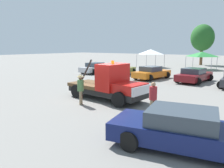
{
  "coord_description": "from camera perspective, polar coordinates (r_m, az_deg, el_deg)",
  "views": [
    {
      "loc": [
        8.5,
        -10.74,
        3.36
      ],
      "look_at": [
        0.5,
        0.0,
        1.05
      ],
      "focal_mm": 35.0,
      "sensor_mm": 36.0,
      "label": 1
    }
  ],
  "objects": [
    {
      "name": "ground_plane",
      "position": [
        14.1,
        -1.63,
        -4.0
      ],
      "size": [
        160.0,
        160.0,
        0.0
      ],
      "primitive_type": "plane",
      "color": "gray"
    },
    {
      "name": "tow_truck",
      "position": [
        13.68,
        -0.6,
        -0.29
      ],
      "size": [
        5.6,
        2.4,
        2.52
      ],
      "rotation": [
        0.0,
        0.0,
        -0.08
      ],
      "color": "black",
      "rests_on": "ground"
    },
    {
      "name": "foreground_car",
      "position": [
        7.69,
        19.16,
        -11.39
      ],
      "size": [
        5.44,
        3.0,
        1.34
      ],
      "rotation": [
        0.0,
        0.0,
        0.21
      ],
      "color": "#0F194C",
      "rests_on": "ground"
    },
    {
      "name": "person_near_truck",
      "position": [
        10.73,
        10.68,
        -3.25
      ],
      "size": [
        0.37,
        0.37,
        1.68
      ],
      "rotation": [
        0.0,
        0.0,
        2.91
      ],
      "color": "#847051",
      "rests_on": "ground"
    },
    {
      "name": "person_at_hood",
      "position": [
        12.75,
        -8.21,
        -0.87
      ],
      "size": [
        0.39,
        0.39,
        1.74
      ],
      "rotation": [
        0.0,
        0.0,
        3.76
      ],
      "color": "#847051",
      "rests_on": "ground"
    },
    {
      "name": "parked_car_silver",
      "position": [
        28.07,
        -4.23,
        4.21
      ],
      "size": [
        2.38,
        4.68,
        1.34
      ],
      "rotation": [
        0.0,
        0.0,
        1.57
      ],
      "color": "#B7B7BC",
      "rests_on": "ground"
    },
    {
      "name": "parked_car_olive",
      "position": [
        25.95,
        2.4,
        3.77
      ],
      "size": [
        2.68,
        4.75,
        1.34
      ],
      "rotation": [
        0.0,
        0.0,
        1.68
      ],
      "color": "olive",
      "rests_on": "ground"
    },
    {
      "name": "parked_car_orange",
      "position": [
        23.16,
        10.28,
        2.9
      ],
      "size": [
        2.88,
        4.73,
        1.34
      ],
      "rotation": [
        0.0,
        0.0,
        1.41
      ],
      "color": "orange",
      "rests_on": "ground"
    },
    {
      "name": "parked_car_maroon",
      "position": [
        22.25,
        20.65,
        2.15
      ],
      "size": [
        2.76,
        4.94,
        1.34
      ],
      "rotation": [
        0.0,
        0.0,
        1.49
      ],
      "color": "maroon",
      "rests_on": "ground"
    },
    {
      "name": "canopy_tent_white",
      "position": [
        36.21,
        10.13,
        8.28
      ],
      "size": [
        3.38,
        3.38,
        2.92
      ],
      "color": "#9E9EA3",
      "rests_on": "ground"
    },
    {
      "name": "canopy_tent_green",
      "position": [
        34.88,
        22.46,
        7.22
      ],
      "size": [
        3.59,
        3.59,
        2.62
      ],
      "color": "#9E9EA3",
      "rests_on": "ground"
    },
    {
      "name": "tree_left",
      "position": [
        43.42,
        22.55,
        11.08
      ],
      "size": [
        4.09,
        4.09,
        7.31
      ],
      "color": "brown",
      "rests_on": "ground"
    },
    {
      "name": "traffic_cone",
      "position": [
        16.78,
        6.42,
        -0.94
      ],
      "size": [
        0.4,
        0.4,
        0.55
      ],
      "color": "black",
      "rests_on": "ground"
    }
  ]
}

